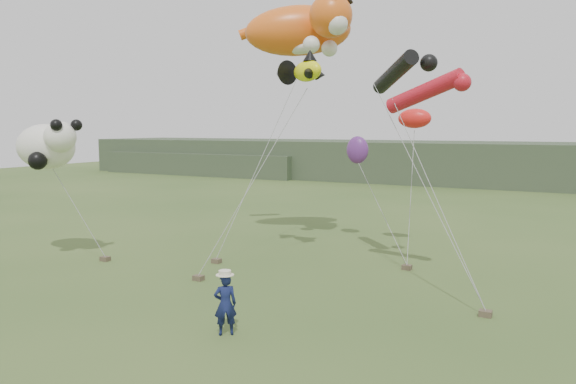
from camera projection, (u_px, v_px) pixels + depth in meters
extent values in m
plane|color=#385123|center=(206.00, 320.00, 16.01)|extent=(120.00, 120.00, 0.00)
cube|color=#2D3D28|center=(477.00, 163.00, 55.32)|extent=(90.00, 12.00, 4.00)
cube|color=#2D3D28|center=(210.00, 163.00, 66.68)|extent=(25.00, 8.00, 2.50)
imported|color=#121A46|center=(225.00, 304.00, 14.78)|extent=(0.72, 0.69, 1.65)
cube|color=brown|center=(216.00, 261.00, 22.70)|extent=(0.36, 0.29, 0.18)
cube|color=brown|center=(198.00, 278.00, 20.13)|extent=(0.36, 0.29, 0.18)
cube|color=brown|center=(485.00, 313.00, 16.28)|extent=(0.36, 0.29, 0.18)
cube|color=brown|center=(105.00, 259.00, 23.05)|extent=(0.36, 0.29, 0.18)
cube|color=brown|center=(407.00, 267.00, 21.65)|extent=(0.36, 0.29, 0.18)
ellipsoid|color=orange|center=(298.00, 31.00, 25.73)|extent=(5.47, 4.79, 2.63)
sphere|color=orange|center=(331.00, 16.00, 23.83)|extent=(1.85, 1.85, 1.85)
sphere|color=silver|center=(337.00, 24.00, 23.42)|extent=(0.93, 0.93, 0.93)
ellipsoid|color=silver|center=(299.00, 48.00, 25.45)|extent=(1.81, 0.91, 0.57)
sphere|color=silver|center=(311.00, 45.00, 23.72)|extent=(0.72, 0.72, 0.72)
sphere|color=silver|center=(329.00, 48.00, 24.89)|extent=(0.72, 0.72, 0.72)
cylinder|color=orange|center=(258.00, 29.00, 27.64)|extent=(1.92, 1.40, 1.12)
ellipsoid|color=yellow|center=(307.00, 71.00, 21.91)|extent=(1.68, 1.26, 0.85)
cone|color=black|center=(282.00, 73.00, 22.81)|extent=(1.11, 1.22, 0.98)
cone|color=black|center=(310.00, 55.00, 21.80)|extent=(0.55, 0.55, 0.44)
cone|color=black|center=(309.00, 72.00, 21.30)|extent=(0.58, 0.61, 0.44)
cone|color=black|center=(321.00, 75.00, 22.26)|extent=(0.58, 0.61, 0.44)
cylinder|color=black|center=(395.00, 73.00, 21.12)|extent=(2.46, 2.80, 1.39)
sphere|color=black|center=(429.00, 63.00, 20.00)|extent=(0.62, 0.62, 0.62)
cylinder|color=red|center=(424.00, 92.00, 19.40)|extent=(3.02, 1.57, 1.44)
sphere|color=red|center=(462.00, 82.00, 18.33)|extent=(0.60, 0.60, 0.60)
ellipsoid|color=white|center=(46.00, 147.00, 23.17)|extent=(2.81, 1.88, 1.88)
sphere|color=white|center=(60.00, 137.00, 22.27)|extent=(1.25, 1.25, 1.25)
sphere|color=black|center=(56.00, 125.00, 21.70)|extent=(0.46, 0.46, 0.46)
sphere|color=black|center=(76.00, 125.00, 22.43)|extent=(0.46, 0.46, 0.46)
sphere|color=black|center=(38.00, 161.00, 22.26)|extent=(0.73, 0.73, 0.73)
sphere|color=black|center=(39.00, 156.00, 23.88)|extent=(0.73, 0.73, 0.73)
ellipsoid|color=red|center=(415.00, 118.00, 24.35)|extent=(1.46, 0.85, 0.85)
ellipsoid|color=#5F287A|center=(357.00, 150.00, 26.58)|extent=(1.07, 0.71, 1.30)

